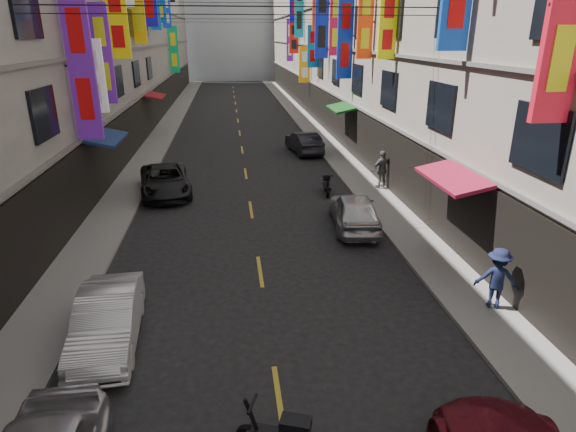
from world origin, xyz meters
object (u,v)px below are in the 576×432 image
object	(u,v)px
car_right_mid	(354,211)
pedestrian_rfar	(382,169)
car_left_far	(165,181)
pedestrian_rnear	(497,278)
car_right_far	(304,142)
scooter_far_right	(327,185)
car_left_mid	(107,320)

from	to	relation	value
car_right_mid	pedestrian_rfar	world-z (taller)	pedestrian_rfar
car_left_far	pedestrian_rnear	xyz separation A→B (m)	(10.33, -11.91, 0.32)
pedestrian_rfar	car_right_far	bearing A→B (deg)	-88.86
scooter_far_right	car_left_mid	bearing A→B (deg)	61.51
car_left_far	car_right_mid	distance (m)	9.63
pedestrian_rnear	car_right_mid	bearing A→B (deg)	-48.19
car_left_mid	pedestrian_rnear	distance (m)	10.34
car_left_mid	car_right_far	bearing A→B (deg)	64.33
scooter_far_right	car_left_far	bearing A→B (deg)	-0.23
car_left_far	pedestrian_rfar	world-z (taller)	pedestrian_rfar
pedestrian_rfar	pedestrian_rnear	bearing A→B (deg)	72.70
car_left_mid	car_right_mid	bearing A→B (deg)	36.66
pedestrian_rfar	car_right_mid	bearing A→B (deg)	45.22
car_left_far	car_left_mid	bearing A→B (deg)	-99.30
car_left_far	car_right_mid	world-z (taller)	car_right_mid
car_left_far	pedestrian_rfar	xyz separation A→B (m)	(10.60, -0.64, 0.38)
car_left_far	pedestrian_rnear	bearing A→B (deg)	-58.37
scooter_far_right	pedestrian_rfar	bearing A→B (deg)	-169.92
car_left_far	pedestrian_rnear	size ratio (longest dim) A/B	2.77
scooter_far_right	pedestrian_rnear	bearing A→B (deg)	108.87
car_left_mid	pedestrian_rnear	size ratio (longest dim) A/B	2.28
car_right_far	pedestrian_rnear	size ratio (longest dim) A/B	2.40
scooter_far_right	pedestrian_rfar	xyz separation A→B (m)	(2.81, 0.20, 0.62)
pedestrian_rnear	car_left_far	bearing A→B (deg)	-26.84
car_right_far	pedestrian_rfar	xyz separation A→B (m)	(2.60, -8.46, 0.36)
scooter_far_right	car_left_far	size ratio (longest dim) A/B	0.37
pedestrian_rnear	pedestrian_rfar	world-z (taller)	pedestrian_rfar
car_left_mid	car_right_mid	size ratio (longest dim) A/B	0.95
pedestrian_rnear	scooter_far_right	bearing A→B (deg)	-54.84
car_left_mid	pedestrian_rfar	world-z (taller)	pedestrian_rfar
car_right_mid	pedestrian_rnear	distance (m)	6.96
car_right_mid	pedestrian_rfar	xyz separation A→B (m)	(2.60, 4.72, 0.34)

